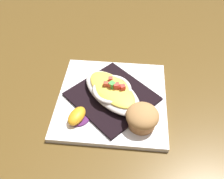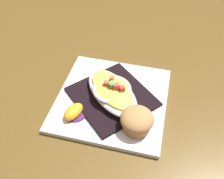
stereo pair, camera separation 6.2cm
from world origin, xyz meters
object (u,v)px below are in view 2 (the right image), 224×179
square_plate (112,99)px  gratin_dish (112,91)px  muffin (137,121)px  orange_garnish (74,112)px

square_plate → gratin_dish: gratin_dish is taller
muffin → gratin_dish: bearing=-124.3°
square_plate → orange_garnish: size_ratio=4.41×
orange_garnish → gratin_dish: bearing=146.4°
gratin_dish → orange_garnish: 0.11m
square_plate → muffin: (0.06, 0.09, 0.03)m
gratin_dish → orange_garnish: bearing=-33.6°
square_plate → gratin_dish: (-0.00, 0.00, 0.03)m
gratin_dish → muffin: (0.06, 0.09, 0.00)m
muffin → square_plate: bearing=-124.3°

